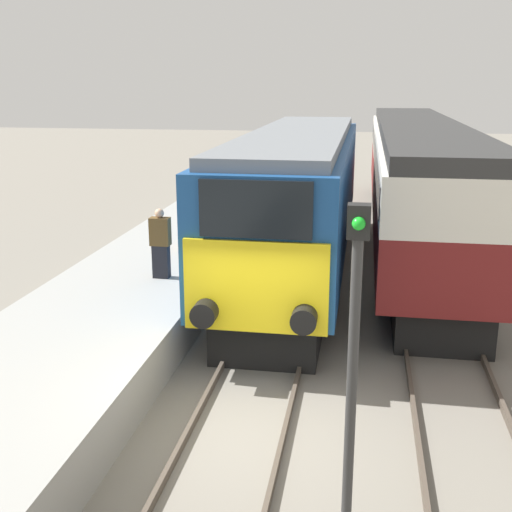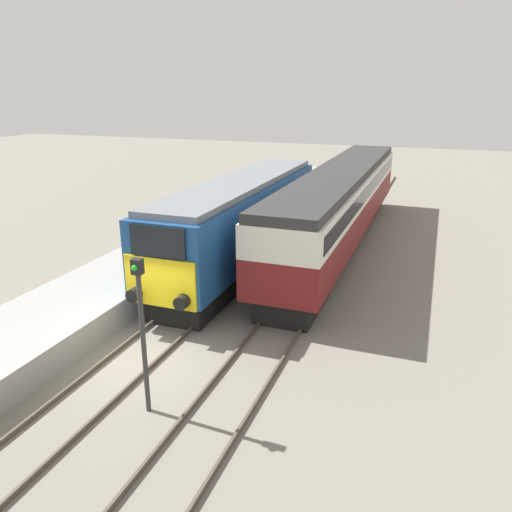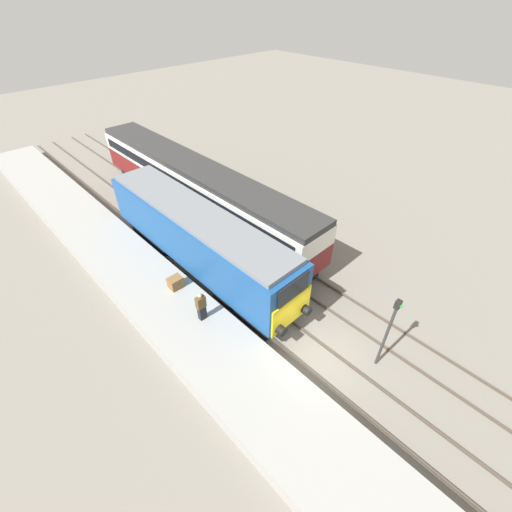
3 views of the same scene
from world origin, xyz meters
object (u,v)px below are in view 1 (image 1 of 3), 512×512
object	(u,v)px
person_on_platform	(161,244)
signal_post	(353,350)
locomotive	(298,196)
luggage_crate	(202,238)
passenger_carriage	(416,168)

from	to	relation	value
person_on_platform	signal_post	size ratio (longest dim) A/B	0.40
locomotive	luggage_crate	world-z (taller)	locomotive
person_on_platform	signal_post	distance (m)	8.04
locomotive	person_on_platform	xyz separation A→B (m)	(-2.67, -3.76, -0.51)
signal_post	luggage_crate	bearing A→B (deg)	113.70
locomotive	signal_post	bearing A→B (deg)	-80.79
signal_post	person_on_platform	bearing A→B (deg)	123.04
passenger_carriage	signal_post	bearing A→B (deg)	-96.35
luggage_crate	person_on_platform	bearing A→B (deg)	-95.90
locomotive	signal_post	distance (m)	10.62
locomotive	signal_post	world-z (taller)	signal_post
passenger_carriage	signal_post	size ratio (longest dim) A/B	5.24
person_on_platform	luggage_crate	xyz separation A→B (m)	(0.27, 2.62, -0.48)
locomotive	passenger_carriage	bearing A→B (deg)	54.67
locomotive	person_on_platform	distance (m)	4.64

